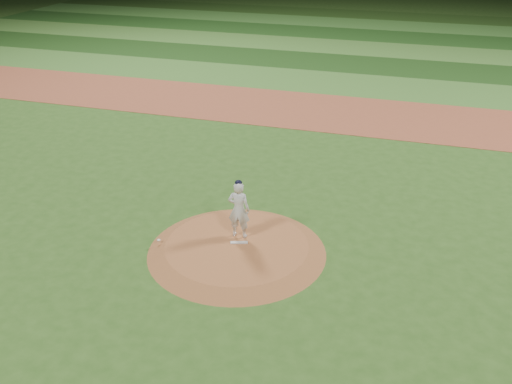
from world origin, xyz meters
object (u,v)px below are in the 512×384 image
Objects in this scene: pitchers_mound at (237,248)px; rosin_bag at (159,240)px; pitching_rubber at (239,242)px; pitcher_on_mound at (239,209)px.

pitchers_mound is 47.25× the size of rosin_bag.
pitching_rubber is 2.50m from rosin_bag.
pitcher_on_mound is (-0.13, 0.40, 0.94)m from pitching_rubber.
pitching_rubber reaches higher than pitchers_mound.
rosin_bag is 2.67m from pitcher_on_mound.
pitching_rubber is 4.59× the size of rosin_bag.
pitcher_on_mound is at bearing 89.40° from pitching_rubber.
pitcher_on_mound reaches higher than rosin_bag.
pitchers_mound is at bearing 12.20° from rosin_bag.
pitcher_on_mound reaches higher than pitchers_mound.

